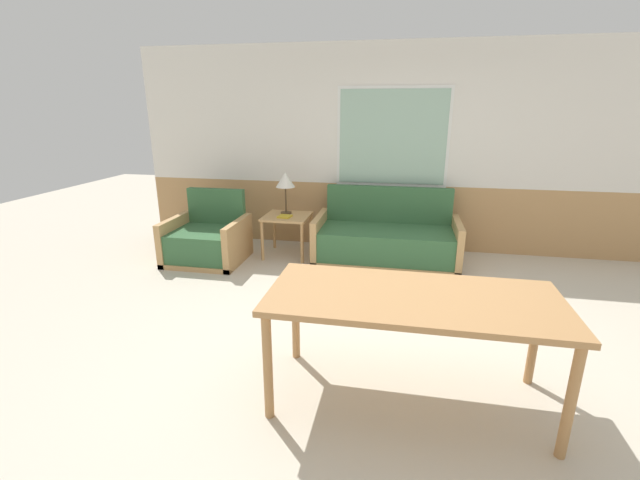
{
  "coord_description": "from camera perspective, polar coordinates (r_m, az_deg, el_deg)",
  "views": [
    {
      "loc": [
        0.09,
        -3.24,
        1.91
      ],
      "look_at": [
        -0.73,
        0.95,
        0.57
      ],
      "focal_mm": 24.0,
      "sensor_mm": 36.0,
      "label": 1
    }
  ],
  "objects": [
    {
      "name": "dining_table",
      "position": [
        2.81,
        12.23,
        -8.62
      ],
      "size": [
        1.84,
        0.82,
        0.77
      ],
      "color": "#B27F4C",
      "rests_on": "ground_plane"
    },
    {
      "name": "couch",
      "position": [
        5.53,
        8.79,
        -0.07
      ],
      "size": [
        1.8,
        0.85,
        0.9
      ],
      "color": "tan",
      "rests_on": "ground_plane"
    },
    {
      "name": "ground_plane",
      "position": [
        3.76,
        8.42,
        -13.3
      ],
      "size": [
        16.0,
        16.0,
        0.0
      ],
      "primitive_type": "plane",
      "color": "beige"
    },
    {
      "name": "armchair",
      "position": [
        5.66,
        -14.77,
        -0.13
      ],
      "size": [
        0.93,
        0.84,
        0.87
      ],
      "rotation": [
        0.0,
        0.0,
        0.1
      ],
      "color": "tan",
      "rests_on": "ground_plane"
    },
    {
      "name": "book_stack",
      "position": [
        5.51,
        -4.72,
        3.15
      ],
      "size": [
        0.18,
        0.18,
        0.02
      ],
      "color": "gold",
      "rests_on": "side_table"
    },
    {
      "name": "table_lamp",
      "position": [
        5.62,
        -4.65,
        7.84
      ],
      "size": [
        0.25,
        0.25,
        0.55
      ],
      "color": "#4C3823",
      "rests_on": "side_table"
    },
    {
      "name": "wall_back",
      "position": [
        5.89,
        10.39,
        11.79
      ],
      "size": [
        7.2,
        0.09,
        2.7
      ],
      "color": "tan",
      "rests_on": "ground_plane"
    },
    {
      "name": "side_table",
      "position": [
        5.63,
        -4.42,
        2.49
      ],
      "size": [
        0.58,
        0.58,
        0.55
      ],
      "color": "tan",
      "rests_on": "ground_plane"
    }
  ]
}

